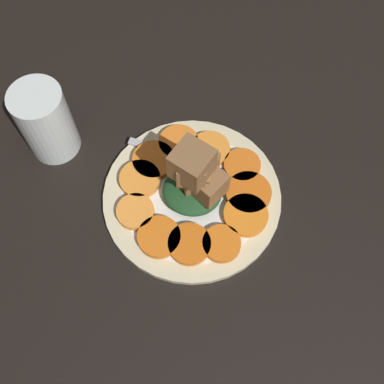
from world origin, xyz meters
TOP-DOWN VIEW (x-y plane):
  - table_slab at (0.00, 0.00)cm, footprint 120.00×120.00cm
  - plate at (0.00, 0.00)cm, footprint 25.41×25.41cm
  - carrot_slice_0 at (3.04, 7.29)cm, footprint 5.91×5.91cm
  - carrot_slice_1 at (-1.18, 7.45)cm, footprint 5.83×5.83cm
  - carrot_slice_2 at (-5.40, 6.52)cm, footprint 5.23×5.23cm
  - carrot_slice_3 at (-7.93, 1.78)cm, footprint 6.19×6.19cm
  - carrot_slice_4 at (-7.78, -1.65)cm, footprint 6.48×6.48cm
  - carrot_slice_5 at (-6.20, -5.82)cm, footprint 5.35×5.35cm
  - carrot_slice_6 at (-1.16, -7.55)cm, footprint 5.84×5.84cm
  - carrot_slice_7 at (3.63, -7.71)cm, footprint 5.89×5.89cm
  - carrot_slice_8 at (6.56, -4.09)cm, footprint 6.21×6.21cm
  - carrot_slice_9 at (7.75, -0.67)cm, footprint 5.88×5.88cm
  - carrot_slice_10 at (7.11, 4.34)cm, footprint 5.26×5.26cm
  - center_pile at (-0.42, -0.44)cm, footprint 9.23×7.95cm
  - fork at (0.81, -5.46)cm, footprint 19.59×4.23cm
  - water_glass at (22.03, -4.75)cm, footprint 7.40×7.40cm

SIDE VIEW (x-z plane):
  - table_slab at x=0.00cm, z-range 0.00..2.00cm
  - plate at x=0.00cm, z-range 1.99..3.04cm
  - fork at x=0.81cm, z-range 3.10..3.50cm
  - carrot_slice_0 at x=3.04cm, z-range 3.10..4.22cm
  - carrot_slice_1 at x=-1.18cm, z-range 3.10..4.22cm
  - carrot_slice_2 at x=-5.40cm, z-range 3.10..4.22cm
  - carrot_slice_3 at x=-7.93cm, z-range 3.10..4.22cm
  - carrot_slice_4 at x=-7.78cm, z-range 3.10..4.22cm
  - carrot_slice_5 at x=-6.20cm, z-range 3.10..4.22cm
  - carrot_slice_6 at x=-1.16cm, z-range 3.10..4.22cm
  - carrot_slice_7 at x=3.63cm, z-range 3.10..4.22cm
  - carrot_slice_8 at x=6.56cm, z-range 3.10..4.22cm
  - carrot_slice_9 at x=7.75cm, z-range 3.10..4.22cm
  - carrot_slice_10 at x=7.11cm, z-range 3.10..4.22cm
  - center_pile at x=-0.42cm, z-range 2.09..13.68cm
  - water_glass at x=22.03cm, z-range 2.00..13.94cm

